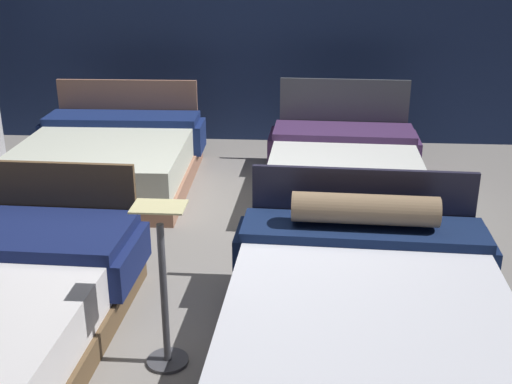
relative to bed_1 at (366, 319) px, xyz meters
name	(u,v)px	position (x,y,z in m)	size (l,w,h in m)	color
ground_plane	(205,250)	(-1.13, 1.38, -0.27)	(18.00, 18.00, 0.02)	gray
bed_1	(366,319)	(0.00, 0.00, 0.00)	(1.71, 2.06, 0.85)	#29273A
bed_2	(109,160)	(-2.30, 2.81, -0.01)	(1.76, 2.05, 0.89)	#9A6A53
bed_3	(344,169)	(0.04, 2.79, -0.05)	(1.60, 2.13, 0.93)	#4C4F55
price_sign	(165,306)	(-1.13, -0.11, 0.11)	(0.28, 0.24, 0.97)	#3F3F44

